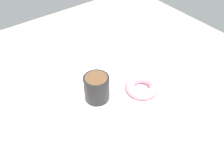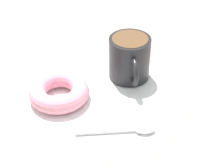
{
  "view_description": "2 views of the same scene",
  "coord_description": "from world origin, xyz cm",
  "views": [
    {
      "loc": [
        -50.66,
        39.05,
        60.4
      ],
      "look_at": [
        -1.4,
        1.98,
        2.3
      ],
      "focal_mm": 40.0,
      "sensor_mm": 36.0,
      "label": 1
    },
    {
      "loc": [
        32.99,
        -43.65,
        46.07
      ],
      "look_at": [
        -1.4,
        1.98,
        2.3
      ],
      "focal_mm": 60.0,
      "sensor_mm": 36.0,
      "label": 2
    }
  ],
  "objects": [
    {
      "name": "ground_plane",
      "position": [
        0.0,
        0.0,
        -1.0
      ],
      "size": [
        120.0,
        120.0,
        2.0
      ],
      "primitive_type": "cube",
      "color": "tan"
    },
    {
      "name": "napkin",
      "position": [
        -1.4,
        1.98,
        0.15
      ],
      "size": [
        32.33,
        32.33,
        0.3
      ],
      "primitive_type": "cube",
      "rotation": [
        0.0,
        0.0,
        0.07
      ],
      "color": "white",
      "rests_on": "ground_plane"
    },
    {
      "name": "coffee_cup",
      "position": [
        -1.78,
        8.37,
        4.88
      ],
      "size": [
        9.82,
        9.81,
        8.87
      ],
      "color": "black",
      "rests_on": "napkin"
    },
    {
      "name": "donut",
      "position": [
        -8.25,
        -5.6,
        1.99
      ],
      "size": [
        11.5,
        11.5,
        3.37
      ],
      "primitive_type": "torus",
      "color": "pink",
      "rests_on": "napkin"
    },
    {
      "name": "spoon",
      "position": [
        8.07,
        -4.52,
        0.7
      ],
      "size": [
        11.31,
        10.34,
        0.9
      ],
      "color": "silver",
      "rests_on": "napkin"
    }
  ]
}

